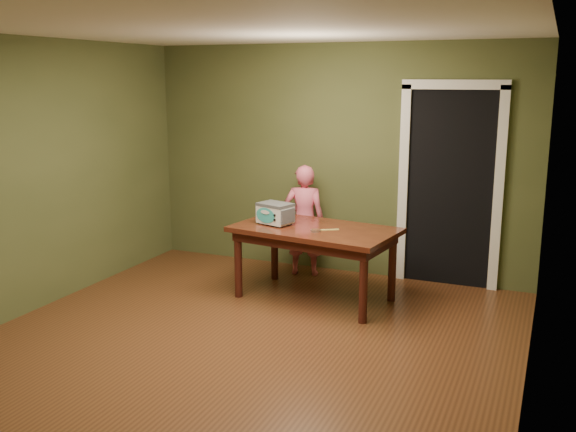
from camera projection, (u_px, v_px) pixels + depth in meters
The scene contains 8 objects.
floor at pixel (236, 350), 5.34m from camera, with size 5.00×5.00×0.00m, color brown.
room_shell at pixel (232, 146), 4.97m from camera, with size 4.52×5.02×2.61m.
doorway at pixel (454, 185), 7.12m from camera, with size 1.10×0.66×2.25m.
dining_table at pixel (315, 237), 6.45m from camera, with size 1.71×1.11×0.75m.
toy_oven at pixel (275, 213), 6.55m from camera, with size 0.40×0.33×0.22m.
baking_pan at pixel (316, 230), 6.25m from camera, with size 0.10×0.10×0.02m.
spatula at pixel (330, 230), 6.32m from camera, with size 0.18×0.03×0.01m, color #D9CB5E.
child at pixel (304, 220), 7.28m from camera, with size 0.46×0.30×1.27m, color #E45E79.
Camera 1 is at (2.35, -4.41, 2.23)m, focal length 40.00 mm.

